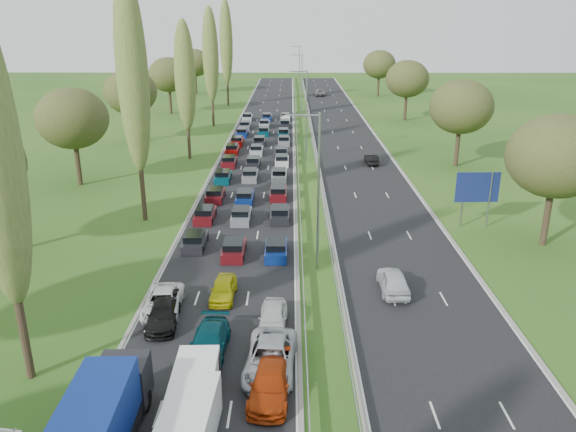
{
  "coord_description": "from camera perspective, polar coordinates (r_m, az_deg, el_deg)",
  "views": [
    {
      "loc": [
        2.49,
        3.46,
        18.21
      ],
      "look_at": [
        2.21,
        50.91,
        1.5
      ],
      "focal_mm": 35.0,
      "sensor_mm": 36.0,
      "label": 1
    }
  ],
  "objects": [
    {
      "name": "near_car_10",
      "position": [
        31.42,
        -1.79,
        -14.23
      ],
      "size": [
        3.03,
        5.91,
        1.6
      ],
      "primitive_type": "imported",
      "rotation": [
        0.0,
        0.0,
        -0.07
      ],
      "color": "#A9ACB3",
      "rests_on": "near_carriageway"
    },
    {
      "name": "far_car_1",
      "position": [
        75.43,
        8.48,
        5.75
      ],
      "size": [
        1.53,
        4.09,
        1.33
      ],
      "primitive_type": "imported",
      "rotation": [
        0.0,
        0.0,
        3.17
      ],
      "color": "black",
      "rests_on": "far_carriageway"
    },
    {
      "name": "near_car_7",
      "position": [
        33.14,
        -8.02,
        -12.62
      ],
      "size": [
        2.2,
        5.06,
        1.45
      ],
      "primitive_type": "imported",
      "rotation": [
        0.0,
        0.0,
        -0.03
      ],
      "color": "#043944",
      "rests_on": "near_carriageway"
    },
    {
      "name": "near_carriageway",
      "position": [
        81.25,
        -3.04,
        6.42
      ],
      "size": [
        10.5,
        215.0,
        0.04
      ],
      "primitive_type": "cube",
      "color": "black",
      "rests_on": "ground"
    },
    {
      "name": "far_car_2",
      "position": [
        144.2,
        3.28,
        12.43
      ],
      "size": [
        2.6,
        5.55,
        1.53
      ],
      "primitive_type": "imported",
      "rotation": [
        0.0,
        0.0,
        3.13
      ],
      "color": "slate",
      "rests_on": "far_carriageway"
    },
    {
      "name": "woodland_right",
      "position": [
        67.59,
        19.15,
        9.39
      ],
      "size": [
        8.0,
        153.0,
        11.1
      ],
      "color": "#2D2116",
      "rests_on": "ground"
    },
    {
      "name": "direction_sign",
      "position": [
        53.75,
        18.68,
        2.55
      ],
      "size": [
        4.0,
        0.25,
        5.2
      ],
      "color": "gray",
      "rests_on": "ground"
    },
    {
      "name": "far_carriageway",
      "position": [
        81.58,
        6.53,
        6.38
      ],
      "size": [
        10.5,
        215.0,
        0.04
      ],
      "primitive_type": "cube",
      "color": "black",
      "rests_on": "ground"
    },
    {
      "name": "blue_lorry",
      "position": [
        26.87,
        -18.41,
        -19.17
      ],
      "size": [
        2.38,
        8.56,
        3.62
      ],
      "rotation": [
        0.0,
        0.0,
        0.03
      ],
      "color": "black",
      "rests_on": "near_carriageway"
    },
    {
      "name": "poplar_row",
      "position": [
        66.46,
        -12.18,
        13.95
      ],
      "size": [
        2.8,
        127.8,
        22.44
      ],
      "color": "#2D2116",
      "rests_on": "ground"
    },
    {
      "name": "white_van_rear",
      "position": [
        29.05,
        -9.45,
        -17.03
      ],
      "size": [
        2.06,
        5.26,
        2.12
      ],
      "rotation": [
        0.0,
        0.0,
        0.02
      ],
      "color": "white",
      "rests_on": "near_carriageway"
    },
    {
      "name": "white_van_front",
      "position": [
        27.09,
        -10.03,
        -20.04
      ],
      "size": [
        2.15,
        5.48,
        2.2
      ],
      "rotation": [
        0.0,
        0.0,
        -0.04
      ],
      "color": "white",
      "rests_on": "near_carriageway"
    },
    {
      "name": "central_reservation",
      "position": [
        81.02,
        1.76,
        6.8
      ],
      "size": [
        2.36,
        215.0,
        0.32
      ],
      "color": "gray",
      "rests_on": "ground"
    },
    {
      "name": "near_car_8",
      "position": [
        39.08,
        -6.59,
        -7.35
      ],
      "size": [
        1.73,
        4.07,
        1.37
      ],
      "primitive_type": "imported",
      "rotation": [
        0.0,
        0.0,
        -0.03
      ],
      "color": "#C6C30D",
      "rests_on": "near_carriageway"
    },
    {
      "name": "far_car_0",
      "position": [
        40.37,
        10.66,
        -6.49
      ],
      "size": [
        1.9,
        4.68,
        1.59
      ],
      "primitive_type": "imported",
      "rotation": [
        0.0,
        0.0,
        3.14
      ],
      "color": "silver",
      "rests_on": "far_carriageway"
    },
    {
      "name": "traffic_queue_fill",
      "position": [
        76.7,
        -3.22,
        5.97
      ],
      "size": [
        9.09,
        68.7,
        0.8
      ],
      "color": "black",
      "rests_on": "ground"
    },
    {
      "name": "near_car_3",
      "position": [
        36.61,
        -12.58,
        -9.71
      ],
      "size": [
        2.22,
        4.73,
        1.33
      ],
      "primitive_type": "imported",
      "rotation": [
        0.0,
        0.0,
        0.08
      ],
      "color": "black",
      "rests_on": "near_carriageway"
    },
    {
      "name": "near_car_11",
      "position": [
        29.72,
        -1.8,
        -16.63
      ],
      "size": [
        2.38,
        5.08,
        1.43
      ],
      "primitive_type": "imported",
      "rotation": [
        0.0,
        0.0,
        -0.08
      ],
      "color": "#A32F0A",
      "rests_on": "near_carriageway"
    },
    {
      "name": "woodland_left",
      "position": [
        64.89,
        -22.11,
        8.66
      ],
      "size": [
        8.0,
        166.0,
        11.1
      ],
      "color": "#2D2116",
      "rests_on": "ground"
    },
    {
      "name": "near_car_12",
      "position": [
        35.31,
        -1.55,
        -10.25
      ],
      "size": [
        1.87,
        4.34,
        1.46
      ],
      "primitive_type": "imported",
      "rotation": [
        0.0,
        0.0,
        -0.04
      ],
      "color": "silver",
      "rests_on": "near_carriageway"
    },
    {
      "name": "near_car_2",
      "position": [
        37.98,
        -12.59,
        -8.53
      ],
      "size": [
        2.56,
        5.15,
        1.4
      ],
      "primitive_type": "imported",
      "rotation": [
        0.0,
        0.0,
        0.05
      ],
      "color": "silver",
      "rests_on": "near_carriageway"
    },
    {
      "name": "lamp_columns",
      "position": [
        75.56,
        1.88,
        10.09
      ],
      "size": [
        0.18,
        140.18,
        12.0
      ],
      "color": "gray",
      "rests_on": "ground"
    },
    {
      "name": "ground",
      "position": [
        78.7,
        1.8,
        6.01
      ],
      "size": [
        260.0,
        260.0,
        0.0
      ],
      "primitive_type": "plane",
      "color": "#244C17",
      "rests_on": "ground"
    }
  ]
}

